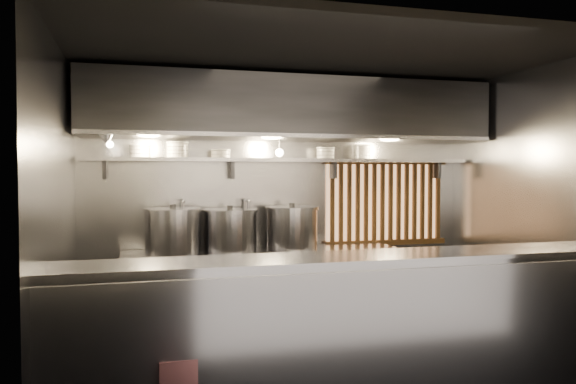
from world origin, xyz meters
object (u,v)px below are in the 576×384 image
heat_lamp (107,138)px  pendant_bulb (279,153)px  stock_pot_left (173,231)px  stock_pot_mid (230,230)px  stock_pot_right (292,227)px

heat_lamp → pendant_bulb: bearing=11.0°
stock_pot_left → stock_pot_mid: 0.61m
heat_lamp → pendant_bulb: (1.80, 0.35, -0.11)m
stock_pot_left → stock_pot_mid: (0.61, 0.07, -0.01)m
heat_lamp → stock_pot_right: heat_lamp is taller
heat_lamp → stock_pot_mid: bearing=14.0°
pendant_bulb → heat_lamp: bearing=-169.0°
heat_lamp → stock_pot_mid: heat_lamp is taller
stock_pot_left → stock_pot_right: size_ratio=1.03×
stock_pot_right → pendant_bulb: bearing=166.0°
stock_pot_left → pendant_bulb: bearing=5.6°
heat_lamp → stock_pot_mid: (1.24, 0.31, -0.94)m
pendant_bulb → stock_pot_left: (-1.17, -0.12, -0.82)m
heat_lamp → stock_pot_left: (0.63, 0.23, -0.93)m
heat_lamp → pendant_bulb: 1.83m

